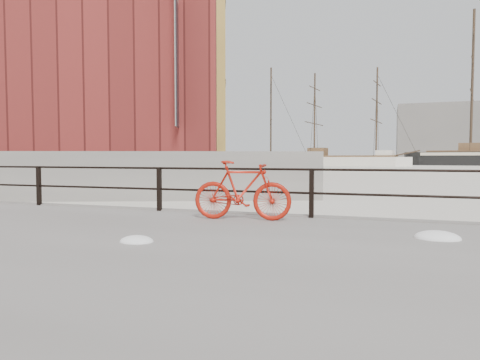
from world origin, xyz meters
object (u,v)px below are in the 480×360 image
Objects in this scene: schooner_left at (240,166)px; workboat_far at (135,168)px; schooner_mid at (344,166)px; bicycle at (242,190)px; workboat_near at (164,171)px.

workboat_far is at bearing -122.03° from schooner_left.
schooner_mid is 20.01m from schooner_left.
schooner_left is at bearing 102.22° from bicycle.
schooner_left is at bearing -158.59° from schooner_mid.
schooner_left reaches higher than schooner_mid.
bicycle is 76.11m from schooner_mid.
schooner_left reaches higher than bicycle.
bicycle is at bearing -61.54° from workboat_far.
schooner_left is at bearing 67.53° from workboat_far.
workboat_far is at bearing 129.90° from workboat_near.
bicycle is at bearing -87.01° from schooner_left.
schooner_mid is at bearing 41.63° from workboat_far.
workboat_far reaches higher than bicycle.
schooner_mid is 40.31m from workboat_far.
workboat_near is 1.26× the size of workboat_far.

